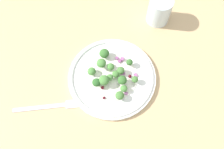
{
  "coord_description": "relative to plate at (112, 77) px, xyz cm",
  "views": [
    {
      "loc": [
        4.81,
        28.6,
        65.37
      ],
      "look_at": [
        -0.89,
        1.3,
        2.7
      ],
      "focal_mm": 38.03,
      "sensor_mm": 36.0,
      "label": 1
    }
  ],
  "objects": [
    {
      "name": "ground_plane",
      "position": [
        0.89,
        -1.3,
        -1.86
      ],
      "size": [
        180.0,
        180.0,
        2.0
      ],
      "primitive_type": "cube",
      "color": "tan"
    },
    {
      "name": "plate",
      "position": [
        0.0,
        0.0,
        0.0
      ],
      "size": [
        26.0,
        26.0,
        1.7
      ],
      "color": "white",
      "rests_on": "ground_plane"
    },
    {
      "name": "dressing_pool",
      "position": [
        -0.0,
        -0.0,
        0.44
      ],
      "size": [
        15.08,
        15.08,
        0.2
      ],
      "primitive_type": "cylinder",
      "color": "white",
      "rests_on": "plate"
    },
    {
      "name": "broccoli_floret_0",
      "position": [
        -5.82,
        -2.63,
        2.22
      ],
      "size": [
        1.95,
        1.95,
        1.98
      ],
      "color": "#8EB77A",
      "rests_on": "plate"
    },
    {
      "name": "broccoli_floret_1",
      "position": [
        2.39,
        -3.73,
        2.82
      ],
      "size": [
        2.78,
        2.78,
        2.82
      ],
      "color": "#ADD18E",
      "rests_on": "plate"
    },
    {
      "name": "broccoli_floret_2",
      "position": [
        -2.71,
        -0.59,
        2.2
      ],
      "size": [
        2.25,
        2.25,
        2.28
      ],
      "color": "#8EB77A",
      "rests_on": "plate"
    },
    {
      "name": "broccoli_floret_3",
      "position": [
        -1.09,
        0.14,
        1.94
      ],
      "size": [
        2.13,
        2.13,
        2.16
      ],
      "color": "#8EB77A",
      "rests_on": "plate"
    },
    {
      "name": "broccoli_floret_4",
      "position": [
        -6.08,
        2.97,
        2.14
      ],
      "size": [
        1.92,
        1.92,
        1.95
      ],
      "color": "#8EB77A",
      "rests_on": "plate"
    },
    {
      "name": "broccoli_floret_5",
      "position": [
        5.62,
        -2.2,
        1.83
      ],
      "size": [
        2.42,
        2.42,
        2.45
      ],
      "color": "#ADD18E",
      "rests_on": "plate"
    },
    {
      "name": "broccoli_floret_6",
      "position": [
        -2.39,
        4.94,
        1.77
      ],
      "size": [
        2.02,
        2.02,
        2.05
      ],
      "color": "#9EC684",
      "rests_on": "plate"
    },
    {
      "name": "broccoli_floret_7",
      "position": [
        0.98,
        0.92,
        2.09
      ],
      "size": [
        1.95,
        1.95,
        1.98
      ],
      "color": "#ADD18E",
      "rests_on": "plate"
    },
    {
      "name": "broccoli_floret_8",
      "position": [
        -0.07,
        -2.38,
        2.14
      ],
      "size": [
        2.14,
        2.14,
        2.17
      ],
      "color": "#8EB77A",
      "rests_on": "plate"
    },
    {
      "name": "broccoli_floret_9",
      "position": [
        1.04,
        -7.09,
        2.16
      ],
      "size": [
        2.97,
        2.97,
        3.01
      ],
      "color": "#9EC684",
      "rests_on": "plate"
    },
    {
      "name": "broccoli_floret_10",
      "position": [
        2.66,
        1.7,
        2.78
      ],
      "size": [
        2.96,
        2.96,
        3.0
      ],
      "color": "#9EC684",
      "rests_on": "plate"
    },
    {
      "name": "broccoli_floret_11",
      "position": [
        -2.44,
        2.58,
        2.43
      ],
      "size": [
        2.65,
        2.65,
        2.68
      ],
      "color": "#9EC684",
      "rests_on": "plate"
    },
    {
      "name": "broccoli_floret_12",
      "position": [
        -0.78,
        6.79,
        2.03
      ],
      "size": [
        2.47,
        2.47,
        2.5
      ],
      "color": "#8EB77A",
      "rests_on": "plate"
    },
    {
      "name": "broccoli_floret_13",
      "position": [
        4.87,
        1.84,
        2.57
      ],
      "size": [
        2.43,
        2.43,
        2.46
      ],
      "color": "#ADD18E",
      "rests_on": "plate"
    },
    {
      "name": "cranberry_0",
      "position": [
        -5.07,
        1.3,
        1.05
      ],
      "size": [
        0.98,
        0.98,
        0.98
      ],
      "primitive_type": "sphere",
      "color": "#4C0A14",
      "rests_on": "plate"
    },
    {
      "name": "cranberry_1",
      "position": [
        3.58,
        6.12,
        0.75
      ],
      "size": [
        0.81,
        0.81,
        0.81
      ],
      "primitive_type": "sphere",
      "color": "#4C0A14",
      "rests_on": "plate"
    },
    {
      "name": "cranberry_2",
      "position": [
        3.44,
        3.04,
        0.85
      ],
      "size": [
        0.92,
        0.92,
        0.92
      ],
      "primitive_type": "sphere",
      "color": "maroon",
      "rests_on": "plate"
    },
    {
      "name": "cranberry_3",
      "position": [
        -2.58,
        4.23,
        1.16
      ],
      "size": [
        0.97,
        0.97,
        0.97
      ],
      "primitive_type": "sphere",
      "color": "maroon",
      "rests_on": "plate"
    },
    {
      "name": "onion_bit_0",
      "position": [
        -2.68,
        -5.48,
        0.83
      ],
      "size": [
        0.89,
        0.83,
        0.32
      ],
      "primitive_type": "cube",
      "rotation": [
        0.0,
        0.0,
        1.57
      ],
      "color": "#934C84",
      "rests_on": "plate"
    },
    {
      "name": "onion_bit_1",
      "position": [
        -4.15,
        -4.74,
        1.04
      ],
      "size": [
        1.42,
        1.44,
        0.55
      ],
      "primitive_type": "cube",
      "rotation": [
        0.0,
        0.0,
        2.66
      ],
      "color": "#A35B93",
      "rests_on": "plate"
    },
    {
      "name": "onion_bit_2",
      "position": [
        -2.81,
        6.03,
        0.58
      ],
      "size": [
        1.32,
        1.2,
        0.32
      ],
      "primitive_type": "cube",
      "rotation": [
        0.0,
        0.0,
        2.68
      ],
      "color": "#A35B93",
      "rests_on": "plate"
    },
    {
      "name": "onion_bit_3",
      "position": [
        -6.86,
        1.1,
        0.6
      ],
      "size": [
        1.14,
        1.35,
        0.47
      ],
      "primitive_type": "cube",
      "rotation": [
        0.0,
        0.0,
        1.82
      ],
      "color": "#A35B93",
      "rests_on": "plate"
    },
    {
      "name": "onion_bit_4",
      "position": [
        -3.2,
        -4.25,
        0.94
      ],
      "size": [
        1.22,
        1.23,
        0.34
      ],
      "primitive_type": "cube",
      "rotation": [
        0.0,
        0.0,
        2.09
      ],
      "color": "#934C84",
      "rests_on": "plate"
    },
    {
      "name": "onion_bit_5",
      "position": [
        -3.31,
        -0.2,
        0.69
      ],
      "size": [
        1.56,
        1.4,
        0.47
      ],
      "primitive_type": "cube",
      "rotation": [
        0.0,
        0.0,
        2.57
      ],
      "color": "#A35B93",
      "rests_on": "plate"
    },
    {
      "name": "fork",
      "position": [
        19.06,
        5.01,
        -0.61
      ],
      "size": [
        18.69,
        3.5,
        0.5
      ],
      "color": "silver",
      "rests_on": "ground_plane"
    },
    {
      "name": "water_glass",
      "position": [
        -19.28,
        -18.11,
        3.64
      ],
      "size": [
        7.4,
        7.4,
        9.01
      ],
      "primitive_type": "cylinder",
      "color": "silver",
      "rests_on": "ground_plane"
    }
  ]
}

